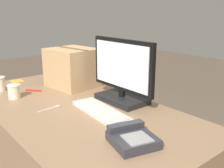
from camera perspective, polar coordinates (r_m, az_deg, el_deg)
The scene contains 10 objects.
office_desk at distance 1.86m, azimuth -8.05°, elevation -15.31°, with size 1.80×0.90×0.74m.
monitor at distance 1.71m, azimuth 2.17°, elevation 1.81°, with size 0.54×0.21×0.41m.
keyboard at distance 1.56m, azimuth -2.44°, elevation -5.90°, with size 0.47×0.18×0.03m.
desk_phone at distance 1.22m, azimuth 4.41°, elevation -11.65°, with size 0.24×0.23×0.07m.
paper_cup_left at distance 2.14m, azimuth -23.27°, elevation 0.02°, with size 0.09×0.09×0.11m.
paper_cup_right at distance 1.92m, azimuth -20.55°, elevation -1.54°, with size 0.09×0.09×0.10m.
spoon at distance 1.69m, azimuth -12.73°, elevation -4.95°, with size 0.04×0.16×0.00m.
cardboard_box at distance 2.09m, azimuth -8.61°, elevation 3.55°, with size 0.39×0.36×0.30m.
pen_marker at distance 2.06m, azimuth -16.77°, elevation -1.31°, with size 0.10×0.09×0.01m.
sticky_note_pad at distance 2.37m, azimuth -19.95°, elevation 0.58°, with size 0.09×0.09×0.01m.
Camera 1 is at (1.38, -0.80, 1.33)m, focal length 42.00 mm.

